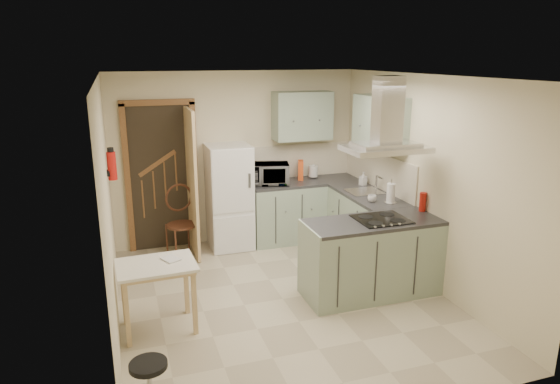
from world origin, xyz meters
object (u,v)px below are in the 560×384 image
object	(u,v)px
fridge	(229,197)
microwave	(270,174)
drop_leaf_table	(158,297)
peninsula	(372,257)
bentwood_chair	(182,225)
extractor_hood	(385,149)

from	to	relation	value
fridge	microwave	world-z (taller)	fridge
drop_leaf_table	fridge	bearing A→B (deg)	56.88
peninsula	microwave	world-z (taller)	microwave
microwave	drop_leaf_table	bearing A→B (deg)	-117.75
drop_leaf_table	microwave	xyz separation A→B (m)	(1.80, 1.98, 0.69)
fridge	peninsula	xyz separation A→B (m)	(1.22, -1.98, -0.30)
peninsula	bentwood_chair	distance (m)	2.66
drop_leaf_table	bentwood_chair	size ratio (longest dim) A/B	0.84
peninsula	extractor_hood	distance (m)	1.27
extractor_hood	fridge	bearing A→B (deg)	123.79
fridge	extractor_hood	bearing A→B (deg)	-56.21
extractor_hood	microwave	world-z (taller)	extractor_hood
fridge	bentwood_chair	world-z (taller)	fridge
bentwood_chair	fridge	bearing A→B (deg)	-2.58
extractor_hood	drop_leaf_table	world-z (taller)	extractor_hood
peninsula	extractor_hood	size ratio (longest dim) A/B	1.72
peninsula	bentwood_chair	bearing A→B (deg)	136.86
fridge	drop_leaf_table	bearing A→B (deg)	-120.84
drop_leaf_table	bentwood_chair	distance (m)	1.91
fridge	peninsula	size ratio (longest dim) A/B	0.97
drop_leaf_table	peninsula	bearing A→B (deg)	-1.64
peninsula	bentwood_chair	world-z (taller)	bentwood_chair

